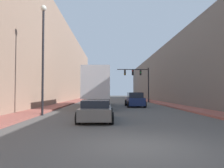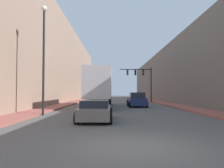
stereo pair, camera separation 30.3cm
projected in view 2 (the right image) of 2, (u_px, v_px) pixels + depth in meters
ground_plane at (134, 147)px, 6.77m from camera, size 200.00×200.00×0.00m
sidewalk_right at (157, 102)px, 36.78m from camera, size 2.13×80.00×0.15m
sidewalk_left at (74, 102)px, 36.71m from camera, size 2.13×80.00×0.15m
building_right at (180, 75)px, 36.97m from camera, size 6.00×80.00×9.30m
building_left at (50, 62)px, 36.95m from camera, size 6.00×80.00×13.62m
semi_truck at (99, 87)px, 24.89m from camera, size 2.54×12.53×4.05m
sedan_car at (95, 110)px, 13.08m from camera, size 2.01×4.47×1.22m
suv_car at (136, 100)px, 25.35m from camera, size 2.07×4.51×1.65m
traffic_signal_gantry at (141, 78)px, 36.24m from camera, size 5.32×0.35×5.77m
street_lamp at (43, 46)px, 16.10m from camera, size 0.44×0.44×8.13m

